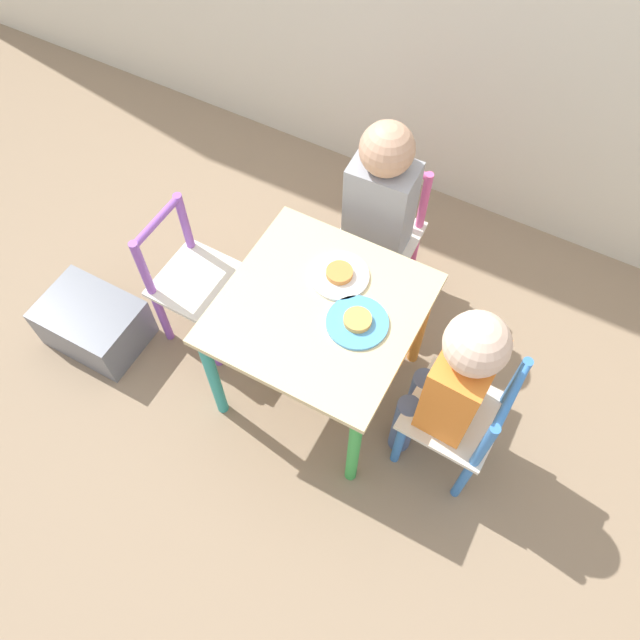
# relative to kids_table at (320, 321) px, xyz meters

# --- Properties ---
(ground_plane) EXTENTS (6.00, 6.00, 0.00)m
(ground_plane) POSITION_rel_kids_table_xyz_m (0.00, 0.00, -0.40)
(ground_plane) COLOR #8C755B
(kids_table) EXTENTS (0.54, 0.54, 0.48)m
(kids_table) POSITION_rel_kids_table_xyz_m (0.00, 0.00, 0.00)
(kids_table) COLOR beige
(kids_table) RESTS_ON ground_plane
(chair_blue) EXTENTS (0.27, 0.27, 0.53)m
(chair_blue) POSITION_rel_kids_table_xyz_m (0.47, -0.02, -0.14)
(chair_blue) COLOR silver
(chair_blue) RESTS_ON ground_plane
(chair_pink) EXTENTS (0.27, 0.27, 0.53)m
(chair_pink) POSITION_rel_kids_table_xyz_m (-0.02, 0.47, -0.14)
(chair_pink) COLOR silver
(chair_pink) RESTS_ON ground_plane
(chair_purple) EXTENTS (0.26, 0.26, 0.53)m
(chair_purple) POSITION_rel_kids_table_xyz_m (-0.47, 0.01, -0.14)
(chair_purple) COLOR silver
(chair_purple) RESTS_ON ground_plane
(child_right) EXTENTS (0.22, 0.21, 0.74)m
(child_right) POSITION_rel_kids_table_xyz_m (0.41, -0.02, 0.05)
(child_right) COLOR #4C608E
(child_right) RESTS_ON ground_plane
(child_back) EXTENTS (0.21, 0.22, 0.78)m
(child_back) POSITION_rel_kids_table_xyz_m (-0.02, 0.41, 0.06)
(child_back) COLOR #38383D
(child_back) RESTS_ON ground_plane
(plate_right) EXTENTS (0.17, 0.17, 0.03)m
(plate_right) POSITION_rel_kids_table_xyz_m (0.12, 0.00, 0.09)
(plate_right) COLOR #4C9EE0
(plate_right) RESTS_ON kids_table
(plate_back) EXTENTS (0.17, 0.17, 0.03)m
(plate_back) POSITION_rel_kids_table_xyz_m (0.00, 0.12, 0.09)
(plate_back) COLOR white
(plate_back) RESTS_ON kids_table
(storage_bin) EXTENTS (0.33, 0.24, 0.18)m
(storage_bin) POSITION_rel_kids_table_xyz_m (-0.77, -0.21, -0.31)
(storage_bin) COLOR slate
(storage_bin) RESTS_ON ground_plane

